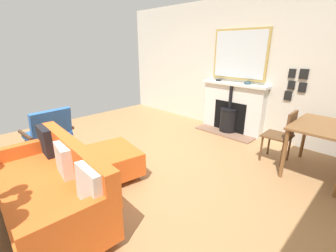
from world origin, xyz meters
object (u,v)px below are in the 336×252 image
at_px(mantel_bowl_far, 247,83).
at_px(sofa, 52,187).
at_px(dining_table, 324,133).
at_px(dining_chair_near_fireplace, 283,133).
at_px(mantel_bowl_near, 219,80).
at_px(ottoman, 115,159).
at_px(fireplace, 231,111).
at_px(armchair_accent, 49,131).

relative_size(mantel_bowl_far, sofa, 0.07).
relative_size(dining_table, dining_chair_near_fireplace, 1.16).
distance_m(mantel_bowl_near, sofa, 3.82).
bearing_deg(mantel_bowl_near, ottoman, 3.62).
xyz_separation_m(fireplace, dining_table, (0.71, 1.83, 0.18)).
distance_m(mantel_bowl_near, ottoman, 2.92).
relative_size(mantel_bowl_far, armchair_accent, 0.15).
bearing_deg(dining_table, sofa, -30.85).
bearing_deg(armchair_accent, mantel_bowl_far, 152.20).
xyz_separation_m(fireplace, ottoman, (2.78, -0.21, -0.22)).
xyz_separation_m(armchair_accent, dining_chair_near_fireplace, (-2.50, 2.74, 0.03)).
bearing_deg(mantel_bowl_near, mantel_bowl_far, 90.00).
xyz_separation_m(mantel_bowl_near, ottoman, (2.80, 0.18, -0.83)).
xyz_separation_m(sofa, ottoman, (-0.93, -0.24, -0.11)).
bearing_deg(dining_chair_near_fireplace, sofa, -23.07).
relative_size(ottoman, armchair_accent, 0.99).
height_order(armchair_accent, dining_table, armchair_accent).
bearing_deg(dining_chair_near_fireplace, mantel_bowl_far, -125.33).
height_order(mantel_bowl_near, dining_chair_near_fireplace, mantel_bowl_near).
height_order(dining_table, dining_chair_near_fireplace, dining_chair_near_fireplace).
bearing_deg(armchair_accent, dining_chair_near_fireplace, 132.42).
bearing_deg(dining_chair_near_fireplace, fireplace, -118.52).
distance_m(armchair_accent, dining_table, 4.11).
bearing_deg(ottoman, dining_table, 135.40).
relative_size(mantel_bowl_near, dining_table, 0.12).
distance_m(ottoman, dining_table, 2.93).
xyz_separation_m(mantel_bowl_far, dining_chair_near_fireplace, (0.73, 1.03, -0.58)).
height_order(fireplace, armchair_accent, fireplace).
relative_size(ottoman, dining_chair_near_fireplace, 1.00).
distance_m(mantel_bowl_far, dining_chair_near_fireplace, 1.39).
bearing_deg(dining_table, dining_chair_near_fireplace, -90.15).
relative_size(mantel_bowl_near, mantel_bowl_far, 0.91).
xyz_separation_m(mantel_bowl_near, mantel_bowl_far, (0.00, 0.67, 0.01)).
height_order(mantel_bowl_far, dining_chair_near_fireplace, mantel_bowl_far).
distance_m(mantel_bowl_near, mantel_bowl_far, 0.67).
xyz_separation_m(mantel_bowl_near, armchair_accent, (3.23, -1.04, -0.60)).
distance_m(ottoman, dining_chair_near_fireplace, 2.58).
relative_size(fireplace, dining_table, 1.44).
xyz_separation_m(mantel_bowl_near, sofa, (3.73, 0.42, -0.72)).
height_order(fireplace, mantel_bowl_near, mantel_bowl_near).
xyz_separation_m(ottoman, armchair_accent, (0.44, -1.22, 0.23)).
bearing_deg(dining_table, mantel_bowl_near, -108.34).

